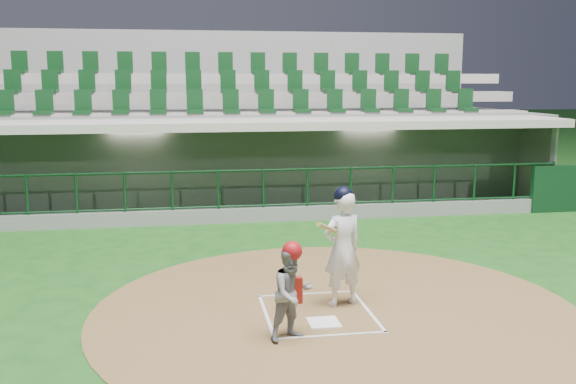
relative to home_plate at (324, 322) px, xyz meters
name	(u,v)px	position (x,y,z in m)	size (l,w,h in m)	color
ground	(313,307)	(0.00, 0.70, -0.02)	(120.00, 120.00, 0.00)	#164915
dirt_circle	(336,310)	(0.30, 0.50, -0.02)	(7.20, 7.20, 0.01)	brown
home_plate	(324,322)	(0.00, 0.00, 0.00)	(0.43, 0.43, 0.02)	white
batter_box_chalk	(318,313)	(0.00, 0.40, 0.00)	(1.55, 1.80, 0.01)	white
dugout_structure	(259,171)	(0.12, 8.51, 0.94)	(16.40, 3.70, 3.00)	gray
seating_deck	(243,143)	(0.00, 11.61, 1.40)	(17.00, 6.72, 5.15)	slate
batter	(342,246)	(0.43, 0.70, 0.90)	(0.90, 0.93, 1.81)	white
catcher	(292,291)	(-0.53, -0.46, 0.63)	(0.74, 0.68, 1.31)	gray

